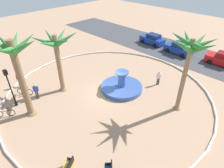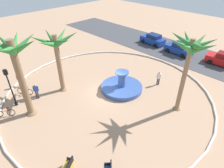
# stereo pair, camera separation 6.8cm
# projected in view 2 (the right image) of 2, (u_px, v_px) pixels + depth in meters

# --- Properties ---
(ground_plane) EXTENTS (80.00, 80.00, 0.00)m
(ground_plane) POSITION_uv_depth(u_px,v_px,m) (108.00, 93.00, 19.98)
(ground_plane) COLOR tan
(plaza_curb) EXTENTS (20.83, 20.83, 0.20)m
(plaza_curb) POSITION_uv_depth(u_px,v_px,m) (108.00, 92.00, 19.92)
(plaza_curb) COLOR silver
(plaza_curb) RESTS_ON ground
(street_asphalt) EXTENTS (48.00, 8.00, 0.03)m
(street_asphalt) POSITION_uv_depth(u_px,v_px,m) (179.00, 52.00, 28.74)
(street_asphalt) COLOR #424247
(street_asphalt) RESTS_ON ground
(fountain) EXTENTS (4.37, 4.37, 2.15)m
(fountain) POSITION_uv_depth(u_px,v_px,m) (122.00, 87.00, 20.40)
(fountain) COLOR #38569E
(fountain) RESTS_ON ground
(palm_tree_near_fountain) EXTENTS (4.17, 4.11, 7.22)m
(palm_tree_near_fountain) POSITION_uv_depth(u_px,v_px,m) (15.00, 61.00, 14.48)
(palm_tree_near_fountain) COLOR brown
(palm_tree_near_fountain) RESTS_ON ground
(palm_tree_by_curb) EXTENTS (4.61, 4.36, 6.31)m
(palm_tree_by_curb) POSITION_uv_depth(u_px,v_px,m) (57.00, 49.00, 17.99)
(palm_tree_by_curb) COLOR #8E6B4C
(palm_tree_by_curb) RESTS_ON ground
(palm_tree_mid_plaza) EXTENTS (3.91, 3.89, 7.07)m
(palm_tree_mid_plaza) POSITION_uv_depth(u_px,v_px,m) (190.00, 53.00, 14.80)
(palm_tree_mid_plaza) COLOR #8E6B4C
(palm_tree_mid_plaza) RESTS_ON ground
(lamppost) EXTENTS (0.32, 0.32, 3.97)m
(lamppost) POSITION_uv_depth(u_px,v_px,m) (10.00, 85.00, 17.10)
(lamppost) COLOR black
(lamppost) RESTS_ON ground
(bicycle_red_frame) EXTENTS (1.42, 1.07, 0.94)m
(bicycle_red_frame) POSITION_uv_depth(u_px,v_px,m) (25.00, 91.00, 19.62)
(bicycle_red_frame) COLOR black
(bicycle_red_frame) RESTS_ON ground
(bicycle_by_lamppost) EXTENTS (1.04, 1.44, 0.94)m
(bicycle_by_lamppost) POSITION_uv_depth(u_px,v_px,m) (5.00, 113.00, 16.86)
(bicycle_by_lamppost) COLOR black
(bicycle_by_lamppost) RESTS_ON ground
(person_cyclist_helmet) EXTENTS (0.42, 0.38, 1.69)m
(person_cyclist_helmet) POSITION_uv_depth(u_px,v_px,m) (19.00, 79.00, 20.51)
(person_cyclist_helmet) COLOR #33333D
(person_cyclist_helmet) RESTS_ON ground
(person_cyclist_photo) EXTENTS (0.36, 0.45, 1.67)m
(person_cyclist_photo) POSITION_uv_depth(u_px,v_px,m) (36.00, 90.00, 18.75)
(person_cyclist_photo) COLOR #33333D
(person_cyclist_photo) RESTS_ON ground
(person_pedestrian_stroll) EXTENTS (0.35, 0.46, 1.61)m
(person_pedestrian_stroll) POSITION_uv_depth(u_px,v_px,m) (159.00, 78.00, 20.86)
(person_pedestrian_stroll) COLOR #33333D
(person_pedestrian_stroll) RESTS_ON ground
(parked_car_leftmost) EXTENTS (4.09, 2.10, 1.67)m
(parked_car_leftmost) POSITION_uv_depth(u_px,v_px,m) (153.00, 39.00, 31.01)
(parked_car_leftmost) COLOR navy
(parked_car_leftmost) RESTS_ON ground
(parked_car_second) EXTENTS (4.10, 2.11, 1.67)m
(parked_car_second) POSITION_uv_depth(u_px,v_px,m) (179.00, 49.00, 27.87)
(parked_car_second) COLOR navy
(parked_car_second) RESTS_ON ground
(parked_car_third) EXTENTS (4.11, 2.13, 1.67)m
(parked_car_third) POSITION_uv_depth(u_px,v_px,m) (223.00, 59.00, 24.87)
(parked_car_third) COLOR red
(parked_car_third) RESTS_ON ground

